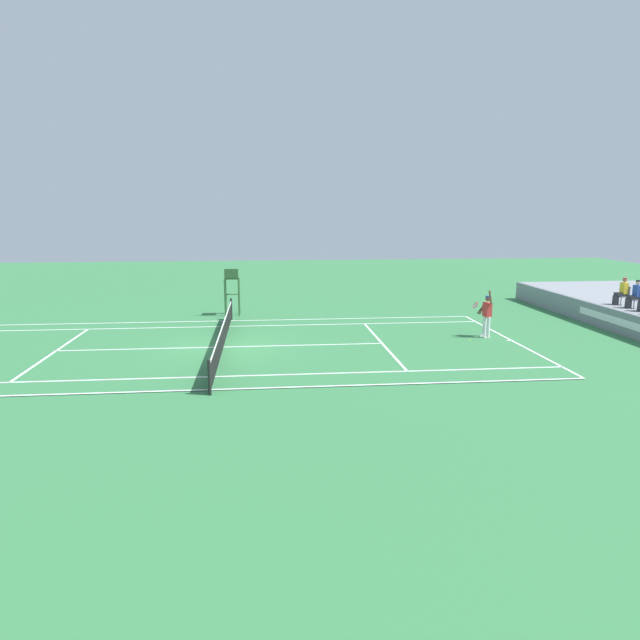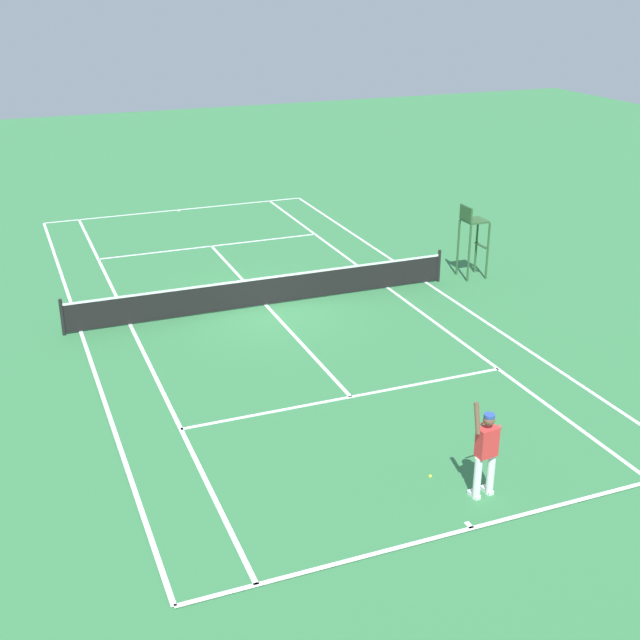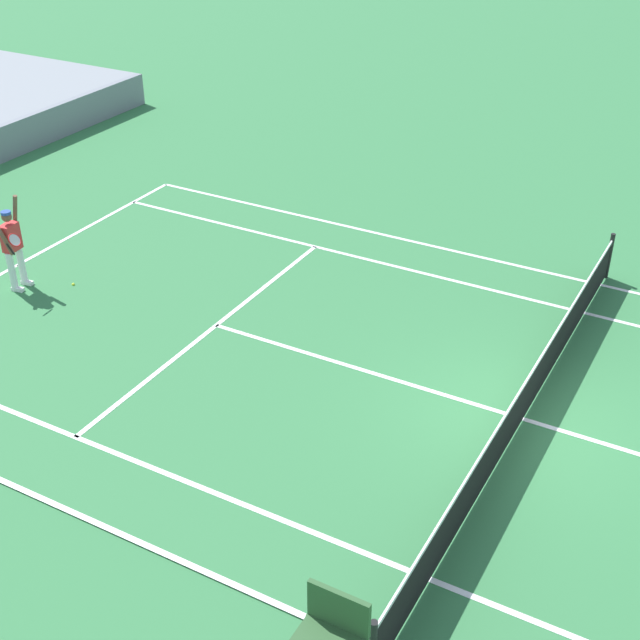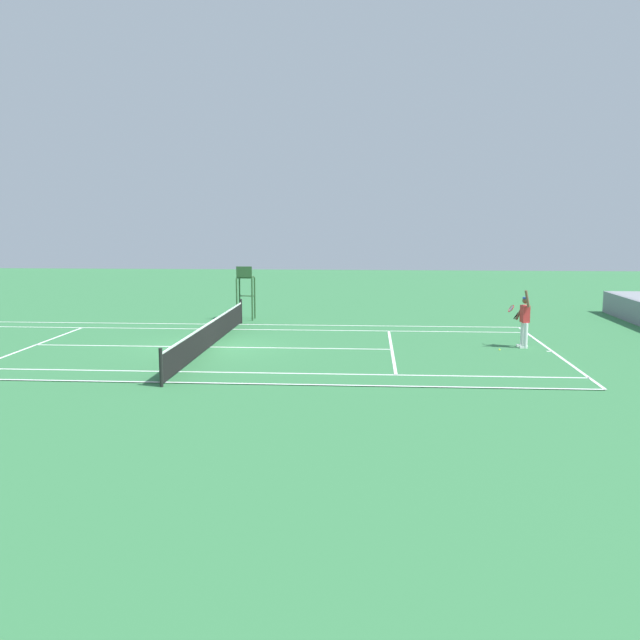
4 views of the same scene
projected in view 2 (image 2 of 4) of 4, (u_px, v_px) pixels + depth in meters
The scene contains 6 objects.
ground_plane at pixel (266, 306), 25.43m from camera, with size 80.00×80.00×0.00m, color #337542.
court at pixel (266, 306), 25.43m from camera, with size 11.08×23.88×0.03m.
net at pixel (266, 290), 25.23m from camera, with size 11.98×0.10×1.07m.
tennis_player at pixel (486, 452), 15.82m from camera, with size 0.75×0.69×2.08m.
tennis_ball at pixel (430, 476), 16.77m from camera, with size 0.07×0.07×0.07m, color #D1E533.
umpire_chair at pixel (472, 232), 27.27m from camera, with size 0.77×0.77×2.44m.
Camera 2 is at (7.24, 22.57, 9.37)m, focal length 47.00 mm.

